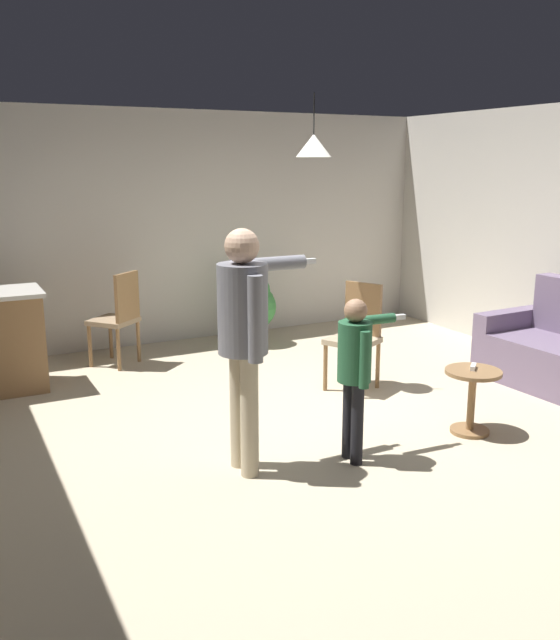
{
  "coord_description": "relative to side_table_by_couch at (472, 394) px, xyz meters",
  "views": [
    {
      "loc": [
        -2.67,
        -4.49,
        2.1
      ],
      "look_at": [
        -0.52,
        -0.28,
        1.0
      ],
      "focal_mm": 38.0,
      "sensor_mm": 36.0,
      "label": 1
    }
  ],
  "objects": [
    {
      "name": "ground",
      "position": [
        -0.98,
        0.68,
        -0.33
      ],
      "size": [
        7.68,
        7.68,
        0.0
      ],
      "primitive_type": "plane",
      "color": "beige"
    },
    {
      "name": "wall_back",
      "position": [
        -0.98,
        3.88,
        1.02
      ],
      "size": [
        6.4,
        0.1,
        2.7
      ],
      "primitive_type": "cube",
      "color": "beige",
      "rests_on": "ground"
    },
    {
      "name": "side_table_by_couch",
      "position": [
        0.0,
        0.0,
        0.0
      ],
      "size": [
        0.44,
        0.44,
        0.52
      ],
      "color": "olive",
      "rests_on": "ground"
    },
    {
      "name": "person_adult",
      "position": [
        -1.86,
        0.2,
        0.72
      ],
      "size": [
        0.83,
        0.49,
        1.69
      ],
      "rotation": [
        0.0,
        0.0,
        -1.57
      ],
      "color": "tan",
      "rests_on": "ground"
    },
    {
      "name": "person_child",
      "position": [
        -1.11,
        -0.01,
        0.41
      ],
      "size": [
        0.62,
        0.35,
        1.19
      ],
      "rotation": [
        0.0,
        0.0,
        -1.63
      ],
      "color": "black",
      "rests_on": "ground"
    },
    {
      "name": "dining_chair_by_counter",
      "position": [
        -0.19,
        1.36,
        0.22
      ],
      "size": [
        0.56,
        0.56,
        1.0
      ],
      "rotation": [
        0.0,
        0.0,
        2.03
      ],
      "color": "olive",
      "rests_on": "ground"
    },
    {
      "name": "dining_chair_near_wall",
      "position": [
        -2.01,
        3.11,
        0.22
      ],
      "size": [
        0.59,
        0.59,
        1.0
      ],
      "rotation": [
        0.0,
        0.0,
        0.71
      ],
      "color": "olive",
      "rests_on": "ground"
    },
    {
      "name": "potted_plant_corner",
      "position": [
        -0.39,
        3.27,
        0.14
      ],
      "size": [
        0.55,
        0.55,
        0.85
      ],
      "color": "#4C4742",
      "rests_on": "ground"
    },
    {
      "name": "spare_remote_on_table",
      "position": [
        0.02,
        0.02,
        0.21
      ],
      "size": [
        0.12,
        0.11,
        0.04
      ],
      "primitive_type": "cube",
      "rotation": [
        0.0,
        0.0,
        2.3
      ],
      "color": "white",
      "rests_on": "side_table_by_couch"
    },
    {
      "name": "ceiling_light_pendant",
      "position": [
        -0.56,
        1.58,
        1.92
      ],
      "size": [
        0.32,
        0.32,
        0.55
      ],
      "color": "silver"
    }
  ]
}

